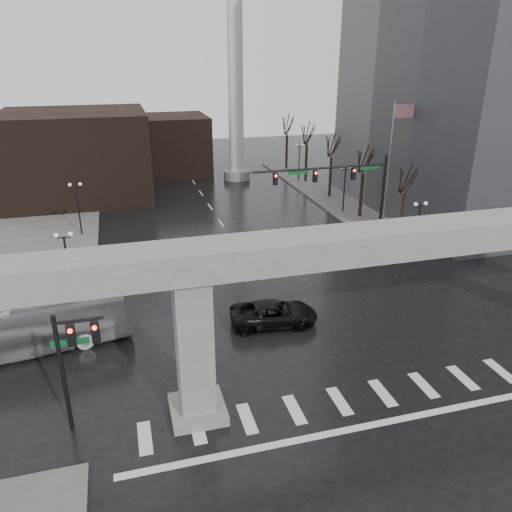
# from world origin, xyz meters

# --- Properties ---
(ground) EXTENTS (160.00, 160.00, 0.00)m
(ground) POSITION_xyz_m (0.00, 0.00, 0.00)
(ground) COLOR black
(ground) RESTS_ON ground
(sidewalk_ne) EXTENTS (28.00, 36.00, 0.15)m
(sidewalk_ne) POSITION_xyz_m (26.00, 36.00, 0.07)
(sidewalk_ne) COLOR slate
(sidewalk_ne) RESTS_ON ground
(elevated_guideway) EXTENTS (48.00, 2.60, 8.70)m
(elevated_guideway) POSITION_xyz_m (1.26, 0.00, 6.88)
(elevated_guideway) COLOR #999590
(elevated_guideway) RESTS_ON ground
(building_far_left) EXTENTS (16.00, 14.00, 10.00)m
(building_far_left) POSITION_xyz_m (-14.00, 42.00, 5.00)
(building_far_left) COLOR black
(building_far_left) RESTS_ON ground
(building_far_mid) EXTENTS (10.00, 10.00, 8.00)m
(building_far_mid) POSITION_xyz_m (-2.00, 52.00, 4.00)
(building_far_mid) COLOR black
(building_far_mid) RESTS_ON ground
(smokestack) EXTENTS (3.60, 3.60, 30.00)m
(smokestack) POSITION_xyz_m (6.00, 46.00, 13.35)
(smokestack) COLOR silver
(smokestack) RESTS_ON ground
(signal_mast_arm) EXTENTS (12.12, 0.43, 8.00)m
(signal_mast_arm) POSITION_xyz_m (8.99, 18.80, 5.83)
(signal_mast_arm) COLOR black
(signal_mast_arm) RESTS_ON ground
(signal_left_pole) EXTENTS (2.30, 0.30, 6.00)m
(signal_left_pole) POSITION_xyz_m (-12.25, 0.50, 4.07)
(signal_left_pole) COLOR black
(signal_left_pole) RESTS_ON ground
(flagpole_assembly) EXTENTS (2.06, 0.12, 12.00)m
(flagpole_assembly) POSITION_xyz_m (15.29, 22.00, 7.53)
(flagpole_assembly) COLOR silver
(flagpole_assembly) RESTS_ON ground
(lamp_right_0) EXTENTS (1.22, 0.32, 5.11)m
(lamp_right_0) POSITION_xyz_m (13.50, 14.00, 3.47)
(lamp_right_0) COLOR black
(lamp_right_0) RESTS_ON ground
(lamp_right_1) EXTENTS (1.22, 0.32, 5.11)m
(lamp_right_1) POSITION_xyz_m (13.50, 28.00, 3.47)
(lamp_right_1) COLOR black
(lamp_right_1) RESTS_ON ground
(lamp_right_2) EXTENTS (1.22, 0.32, 5.11)m
(lamp_right_2) POSITION_xyz_m (13.50, 42.00, 3.47)
(lamp_right_2) COLOR black
(lamp_right_2) RESTS_ON ground
(lamp_left_0) EXTENTS (1.22, 0.32, 5.11)m
(lamp_left_0) POSITION_xyz_m (-13.50, 14.00, 3.47)
(lamp_left_0) COLOR black
(lamp_left_0) RESTS_ON ground
(lamp_left_1) EXTENTS (1.22, 0.32, 5.11)m
(lamp_left_1) POSITION_xyz_m (-13.50, 28.00, 3.47)
(lamp_left_1) COLOR black
(lamp_left_1) RESTS_ON ground
(lamp_left_2) EXTENTS (1.22, 0.32, 5.11)m
(lamp_left_2) POSITION_xyz_m (-13.50, 42.00, 3.47)
(lamp_left_2) COLOR black
(lamp_left_2) RESTS_ON ground
(tree_right_0) EXTENTS (1.09, 1.58, 7.50)m
(tree_right_0) POSITION_xyz_m (14.53, 18.02, 2.79)
(tree_right_0) COLOR black
(tree_right_0) RESTS_ON ground
(tree_right_1) EXTENTS (1.09, 1.61, 7.67)m
(tree_right_1) POSITION_xyz_m (14.53, 26.02, 2.85)
(tree_right_1) COLOR black
(tree_right_1) RESTS_ON ground
(tree_right_2) EXTENTS (1.10, 1.63, 7.85)m
(tree_right_2) POSITION_xyz_m (14.53, 34.02, 2.91)
(tree_right_2) COLOR black
(tree_right_2) RESTS_ON ground
(tree_right_3) EXTENTS (1.11, 1.66, 8.02)m
(tree_right_3) POSITION_xyz_m (14.53, 42.02, 2.98)
(tree_right_3) COLOR black
(tree_right_3) RESTS_ON ground
(tree_right_4) EXTENTS (1.12, 1.69, 8.19)m
(tree_right_4) POSITION_xyz_m (14.53, 50.02, 3.04)
(tree_right_4) COLOR black
(tree_right_4) RESTS_ON ground
(pickup_truck) EXTENTS (5.82, 3.18, 1.55)m
(pickup_truck) POSITION_xyz_m (-0.91, 7.16, 0.77)
(pickup_truck) COLOR black
(pickup_truck) RESTS_ON ground
(city_bus) EXTENTS (12.02, 4.32, 3.27)m
(city_bus) POSITION_xyz_m (-15.66, 8.16, 1.64)
(city_bus) COLOR #A8A8AD
(city_bus) RESTS_ON ground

